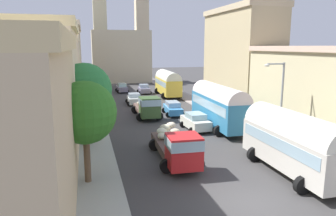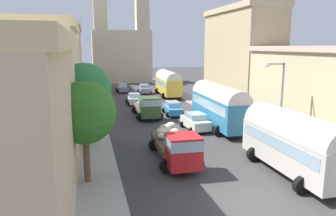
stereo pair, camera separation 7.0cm
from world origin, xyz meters
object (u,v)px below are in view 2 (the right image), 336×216
car_4 (144,89)px  streetlamp_near (279,99)px  pedestrian_0 (97,105)px  cargo_truck_0 (177,146)px  pedestrian_1 (98,108)px  car_2 (195,121)px  car_3 (173,108)px  parked_bus_0 (294,141)px  parked_bus_2 (168,82)px  cargo_truck_1 (148,106)px  car_1 (122,88)px  car_0 (134,99)px  parked_bus_1 (219,104)px

car_4 → streetlamp_near: (4.64, -31.84, 3.19)m
pedestrian_0 → streetlamp_near: bearing=-54.0°
cargo_truck_0 → pedestrian_1: 16.86m
streetlamp_near → car_2: bearing=119.8°
pedestrian_1 → car_3: bearing=-5.9°
pedestrian_1 → streetlamp_near: streetlamp_near is taller
car_2 → parked_bus_0: bearing=-78.8°
parked_bus_2 → car_3: bearing=-102.1°
cargo_truck_1 → car_1: cargo_truck_1 is taller
car_2 → car_4: bearing=91.3°
parked_bus_0 → cargo_truck_1: bearing=108.1°
streetlamp_near → car_4: bearing=98.3°
parked_bus_0 → parked_bus_2: (0.33, 32.53, 0.09)m
cargo_truck_1 → car_1: 21.08m
car_1 → pedestrian_0: size_ratio=2.28×
car_2 → pedestrian_1: pedestrian_1 is taller
car_3 → car_0: bearing=113.3°
car_0 → car_4: (3.11, 9.76, 0.01)m
car_1 → pedestrian_1: 19.76m
parked_bus_2 → pedestrian_0: parked_bus_2 is taller
cargo_truck_0 → car_4: cargo_truck_0 is taller
parked_bus_2 → car_3: 14.13m
cargo_truck_0 → pedestrian_1: size_ratio=4.33×
car_1 → car_3: 20.36m
parked_bus_0 → streetlamp_near: size_ratio=1.25×
car_0 → pedestrian_0: 6.71m
car_4 → pedestrian_0: bearing=-120.5°
cargo_truck_0 → pedestrian_0: cargo_truck_0 is taller
car_1 → pedestrian_0: (-4.83, -16.54, 0.18)m
car_3 → pedestrian_0: bearing=157.7°
parked_bus_0 → parked_bus_1: parked_bus_1 is taller
car_1 → pedestrian_0: bearing=-106.3°
cargo_truck_1 → streetlamp_near: (7.57, -13.25, 2.64)m
parked_bus_0 → streetlamp_near: 5.17m
cargo_truck_1 → car_3: size_ratio=1.55×
cargo_truck_1 → car_3: 3.39m
cargo_truck_0 → cargo_truck_1: size_ratio=1.12×
cargo_truck_0 → streetlamp_near: 8.80m
car_1 → streetlamp_near: 35.40m
parked_bus_0 → cargo_truck_1: 18.68m
parked_bus_1 → car_3: bearing=112.1°
car_1 → streetlamp_near: streetlamp_near is taller
pedestrian_0 → pedestrian_1: bearing=-90.5°
cargo_truck_1 → parked_bus_0: bearing=-71.9°
parked_bus_0 → cargo_truck_1: (-5.78, 17.74, -0.80)m
cargo_truck_1 → car_0: bearing=91.2°
car_4 → pedestrian_0: size_ratio=2.24×
car_1 → car_3: bearing=-79.6°
cargo_truck_0 → car_3: 15.84m
parked_bus_0 → car_4: size_ratio=2.19×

